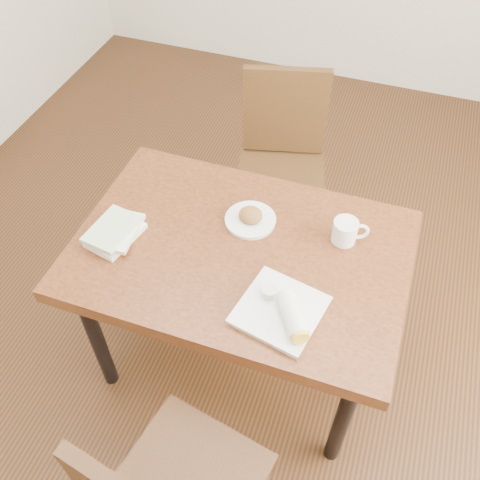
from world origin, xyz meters
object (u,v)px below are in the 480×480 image
(chair_far, at_px, (282,155))
(plate_burrito, at_px, (284,312))
(table, at_px, (240,264))
(coffee_mug, at_px, (346,231))
(book_stack, at_px, (115,232))
(plate_scone, at_px, (250,218))

(chair_far, height_order, plate_burrito, chair_far)
(table, bearing_deg, chair_far, 94.32)
(coffee_mug, distance_m, book_stack, 0.84)
(plate_scone, xyz_separation_m, book_stack, (-0.44, -0.24, 0.01))
(book_stack, bearing_deg, table, 11.83)
(table, relative_size, plate_burrito, 3.93)
(coffee_mug, xyz_separation_m, plate_burrito, (-0.12, -0.40, -0.02))
(coffee_mug, relative_size, book_stack, 0.58)
(plate_scone, bearing_deg, book_stack, -151.89)
(coffee_mug, relative_size, plate_burrito, 0.43)
(chair_far, relative_size, plate_scone, 4.90)
(chair_far, bearing_deg, plate_scone, -85.43)
(table, xyz_separation_m, coffee_mug, (0.35, 0.17, 0.13))
(table, height_order, plate_burrito, plate_burrito)
(coffee_mug, bearing_deg, chair_far, 123.05)
(table, bearing_deg, book_stack, -168.17)
(plate_burrito, xyz_separation_m, book_stack, (-0.68, 0.13, -0.00))
(table, height_order, chair_far, chair_far)
(plate_scone, relative_size, coffee_mug, 1.46)
(table, height_order, book_stack, book_stack)
(chair_far, distance_m, coffee_mug, 0.79)
(table, relative_size, coffee_mug, 9.09)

